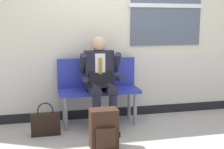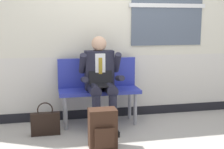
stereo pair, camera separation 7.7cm
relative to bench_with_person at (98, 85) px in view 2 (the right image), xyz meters
name	(u,v)px [view 2 (the right image)]	position (x,y,z in m)	size (l,w,h in m)	color
ground_plane	(123,129)	(0.28, -0.36, -0.56)	(18.00, 18.00, 0.00)	#9E9991
station_wall	(114,16)	(0.29, 0.28, 0.98)	(5.94, 0.16, 3.09)	beige
bench_with_person	(98,85)	(0.00, 0.00, 0.00)	(1.14, 0.42, 0.93)	#28339E
person_seated	(101,79)	(0.00, -0.20, 0.12)	(0.57, 0.70, 1.26)	#1E1E2D
backpack	(103,129)	(-0.11, -0.93, -0.33)	(0.32, 0.24, 0.47)	#331E14
handbag	(46,123)	(-0.76, -0.37, -0.40)	(0.37, 0.09, 0.44)	black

